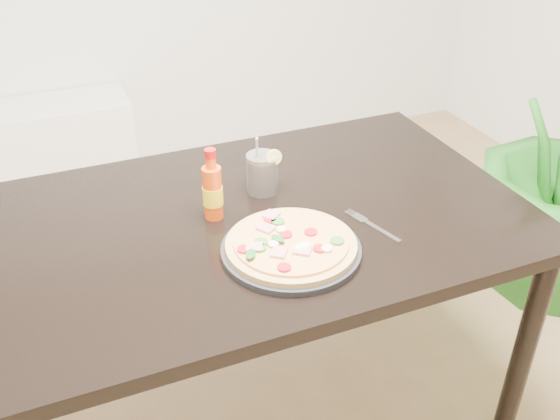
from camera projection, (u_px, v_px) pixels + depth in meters
name	position (u px, v px, depth m)	size (l,w,h in m)	color
dining_table	(263.00, 239.00, 1.71)	(1.40, 0.90, 0.75)	black
plate	(291.00, 250.00, 1.51)	(0.34, 0.34, 0.02)	black
pizza	(291.00, 244.00, 1.50)	(0.32, 0.32, 0.03)	tan
hot_sauce_bottle	(213.00, 191.00, 1.61)	(0.06, 0.06, 0.20)	#E9470D
cola_cup	(262.00, 174.00, 1.73)	(0.09, 0.09, 0.18)	black
fork	(371.00, 225.00, 1.61)	(0.07, 0.19, 0.00)	silver
plant_pot	(549.00, 259.00, 2.56)	(0.28, 0.28, 0.22)	brown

